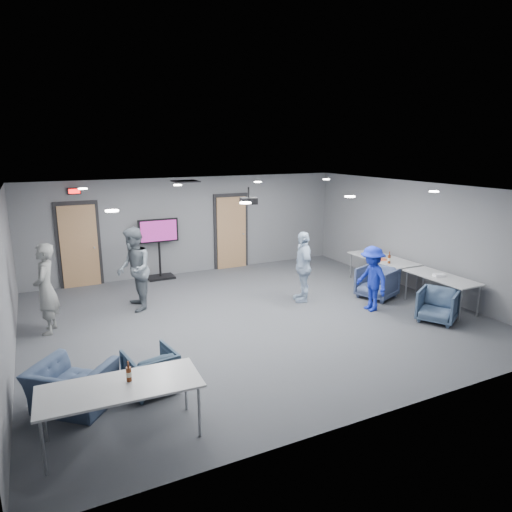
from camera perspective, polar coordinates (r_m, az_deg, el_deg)
name	(u,v)px	position (r m, az deg, el deg)	size (l,w,h in m)	color
floor	(253,317)	(9.76, -0.36, -7.65)	(9.00, 9.00, 0.00)	#393B41
ceiling	(253,189)	(9.13, -0.39, 8.33)	(9.00, 9.00, 0.00)	white
wall_back	(191,226)	(13.00, -8.10, 3.80)	(9.00, 0.02, 2.70)	slate
wall_front	(388,321)	(6.17, 16.20, -7.80)	(9.00, 0.02, 2.70)	slate
wall_left	(5,284)	(8.49, -28.90, -3.09)	(0.02, 8.00, 2.70)	slate
wall_right	(416,237)	(11.98, 19.41, 2.30)	(0.02, 8.00, 2.70)	slate
door_left	(79,246)	(12.43, -21.23, 1.21)	(1.06, 0.17, 2.24)	black
door_right	(231,232)	(13.42, -3.12, 3.00)	(1.06, 0.17, 2.24)	black
exit_sign	(74,191)	(12.21, -21.78, 7.54)	(0.32, 0.08, 0.16)	black
hvac_diffuser	(185,181)	(11.55, -8.81, 9.22)	(0.60, 0.60, 0.03)	black
downlights	(253,190)	(9.13, -0.39, 8.24)	(6.18, 3.78, 0.02)	white
person_a	(46,289)	(9.61, -24.80, -3.75)	(0.64, 0.42, 1.76)	gray
person_b	(134,269)	(10.29, -15.01, -1.62)	(0.90, 0.70, 1.84)	slate
person_c	(303,267)	(10.60, 5.88, -1.32)	(0.96, 0.40, 1.65)	silver
person_d	(372,279)	(10.27, 14.27, -2.76)	(0.93, 0.53, 1.44)	#192AA5
chair_right_b	(377,283)	(11.23, 14.89, -3.24)	(0.80, 0.82, 0.75)	#3E4A6B
chair_right_c	(438,306)	(10.16, 21.75, -5.77)	(0.72, 0.75, 0.68)	#3C4E67
chair_front_a	(150,371)	(7.10, -13.05, -13.79)	(0.68, 0.70, 0.64)	#324456
chair_front_b	(72,387)	(6.98, -22.01, -14.94)	(1.00, 0.87, 0.65)	#394863
table_right_a	(383,260)	(12.18, 15.58, -0.43)	(0.81, 1.93, 0.73)	#ADB0B2
table_right_b	(442,279)	(10.90, 22.19, -2.64)	(0.70, 1.68, 0.73)	#ADB0B2
table_front_left	(120,389)	(5.97, -16.58, -15.61)	(1.96, 0.89, 0.73)	#ADB0B2
bottle_front	(129,374)	(5.98, -15.62, -13.99)	(0.07, 0.07, 0.26)	#612A10
bottle_right	(389,259)	(11.63, 16.30, -0.36)	(0.08, 0.08, 0.30)	#612A10
snack_box	(382,259)	(11.92, 15.48, -0.41)	(0.21, 0.14, 0.05)	#E46139
wrapper	(439,275)	(10.86, 21.92, -2.25)	(0.24, 0.17, 0.06)	white
tv_stand	(159,245)	(12.57, -12.02, 1.35)	(1.07, 0.51, 1.64)	black
projector	(249,201)	(9.78, -0.92, 6.94)	(0.40, 0.37, 0.36)	black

